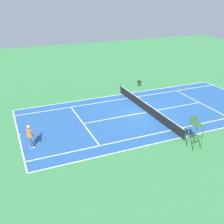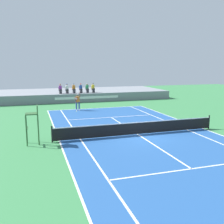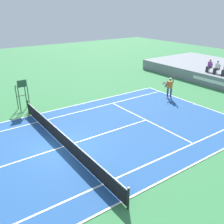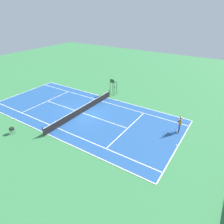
# 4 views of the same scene
# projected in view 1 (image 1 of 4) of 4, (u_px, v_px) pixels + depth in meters

# --- Properties ---
(ground_plane) EXTENTS (80.00, 80.00, 0.00)m
(ground_plane) POSITION_uv_depth(u_px,v_px,m) (146.00, 112.00, 26.29)
(ground_plane) COLOR #387F47
(court) EXTENTS (11.08, 23.88, 0.03)m
(court) POSITION_uv_depth(u_px,v_px,m) (146.00, 112.00, 26.28)
(court) COLOR #235193
(court) RESTS_ON ground
(net) EXTENTS (11.98, 0.10, 1.07)m
(net) POSITION_uv_depth(u_px,v_px,m) (147.00, 107.00, 26.07)
(net) COLOR black
(net) RESTS_ON ground
(tennis_player) EXTENTS (0.75, 0.73, 2.08)m
(tennis_player) POSITION_uv_depth(u_px,v_px,m) (30.00, 136.00, 19.91)
(tennis_player) COLOR navy
(tennis_player) RESTS_ON ground
(tennis_ball) EXTENTS (0.07, 0.07, 0.07)m
(tennis_ball) POSITION_uv_depth(u_px,v_px,m) (43.00, 147.00, 20.37)
(tennis_ball) COLOR #D1E533
(tennis_ball) RESTS_ON ground
(umpire_chair) EXTENTS (0.77, 0.77, 2.44)m
(umpire_chair) POSITION_uv_depth(u_px,v_px,m) (196.00, 129.00, 19.73)
(umpire_chair) COLOR #2D562D
(umpire_chair) RESTS_ON ground
(ball_hopper) EXTENTS (0.36, 0.36, 0.70)m
(ball_hopper) POSITION_uv_depth(u_px,v_px,m) (139.00, 82.00, 33.38)
(ball_hopper) COLOR black
(ball_hopper) RESTS_ON ground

